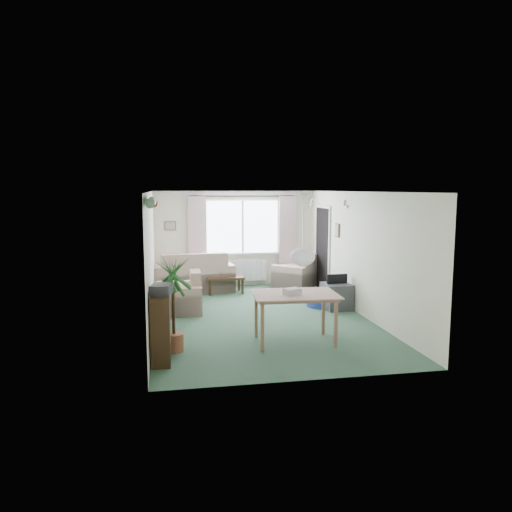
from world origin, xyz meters
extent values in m
plane|color=#335540|center=(0.00, 0.00, 0.00)|extent=(6.50, 6.50, 0.00)
cube|color=white|center=(0.20, 3.23, 1.50)|extent=(1.80, 0.03, 1.30)
cube|color=black|center=(0.20, 3.15, 2.27)|extent=(2.60, 0.03, 0.03)
cube|color=beige|center=(-0.95, 3.13, 1.27)|extent=(0.45, 0.08, 2.00)
cube|color=beige|center=(1.35, 3.13, 1.27)|extent=(0.45, 0.08, 2.00)
cube|color=white|center=(0.20, 3.19, 0.40)|extent=(1.20, 0.10, 0.55)
cube|color=black|center=(1.99, 2.20, 1.00)|extent=(0.03, 0.95, 2.00)
sphere|color=white|center=(0.20, -2.30, 1.48)|extent=(0.36, 0.36, 0.36)
cylinder|color=#196626|center=(-1.92, -2.30, 2.28)|extent=(1.60, 1.60, 0.12)
sphere|color=silver|center=(1.30, 0.90, 2.22)|extent=(0.20, 0.20, 0.20)
sphere|color=silver|center=(1.60, -0.30, 2.22)|extent=(0.20, 0.20, 0.20)
cube|color=brown|center=(-1.60, 3.23, 1.55)|extent=(0.28, 0.03, 0.22)
cube|color=brown|center=(1.98, 1.20, 1.55)|extent=(0.03, 0.24, 0.30)
cube|color=#C0AD91|center=(-1.10, 2.75, 0.48)|extent=(1.99, 1.17, 0.95)
cube|color=beige|center=(1.48, 2.73, 0.42)|extent=(1.30, 1.30, 0.85)
cube|color=beige|center=(-1.50, 0.68, 0.41)|extent=(0.88, 0.93, 0.83)
cube|color=black|center=(-0.37, 2.35, 0.20)|extent=(0.91, 0.55, 0.40)
cube|color=#503A29|center=(-0.41, 2.32, 0.48)|extent=(0.12, 0.06, 0.16)
cube|color=black|center=(-1.84, -2.11, 0.49)|extent=(0.29, 0.81, 0.98)
cube|color=#303035|center=(-1.81, -2.15, 1.05)|extent=(0.35, 0.40, 0.14)
cylinder|color=#216225|center=(-1.65, -1.74, 0.74)|extent=(0.78, 0.78, 1.48)
cube|color=tan|center=(0.27, -1.65, 0.39)|extent=(1.29, 0.90, 0.78)
cube|color=silver|center=(0.20, -1.72, 0.84)|extent=(0.30, 0.25, 0.12)
cube|color=#333438|center=(1.70, 0.37, 0.26)|extent=(0.56, 0.61, 0.53)
cylinder|color=navy|center=(1.49, 0.66, 0.07)|extent=(0.72, 0.72, 0.13)
camera|label=1|loc=(-1.77, -9.19, 2.46)|focal=35.00mm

